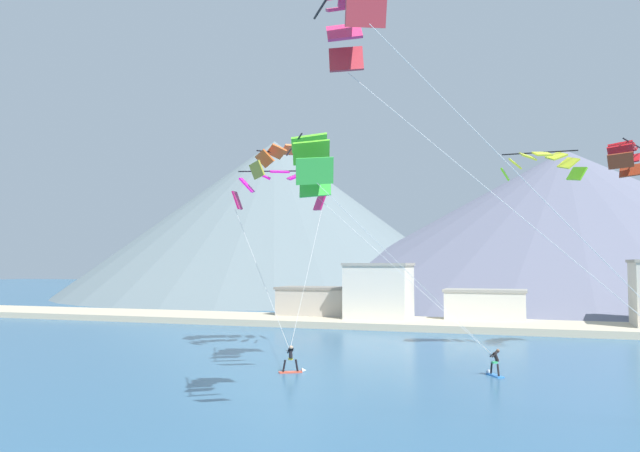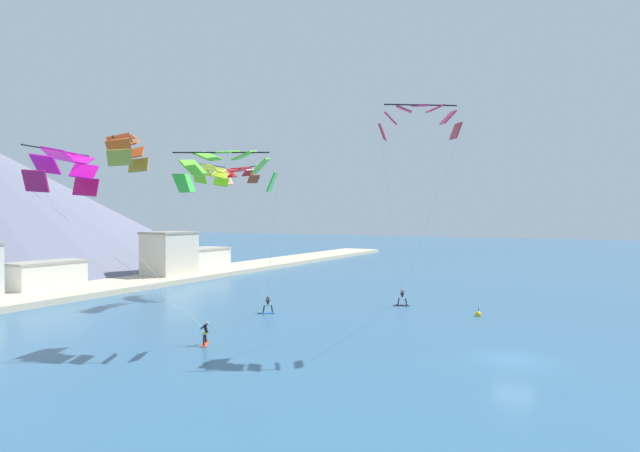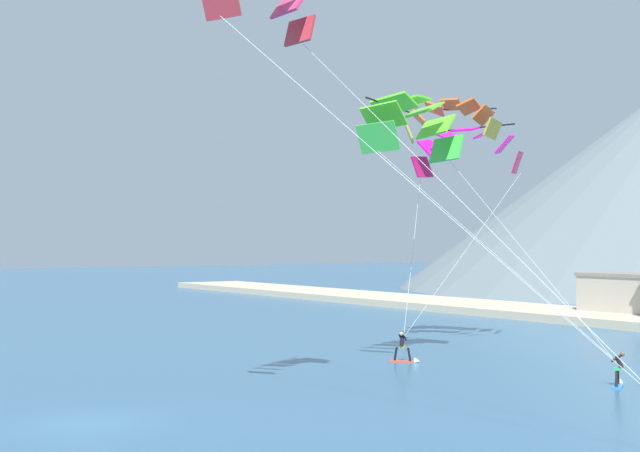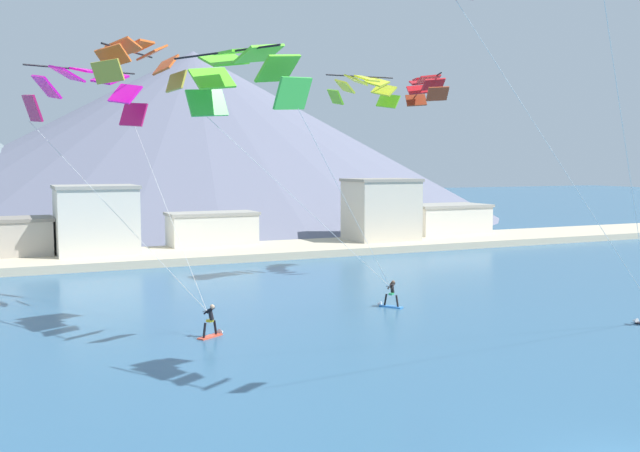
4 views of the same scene
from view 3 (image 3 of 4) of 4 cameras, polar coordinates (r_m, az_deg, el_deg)
ground_plane at (r=34.28m, az=-14.75°, el=-12.18°), size 400.00×400.00×0.00m
kitesurfer_near_lead at (r=50.03m, az=5.52°, el=-8.06°), size 1.69×1.26×1.78m
kitesurfer_near_trail at (r=43.88m, az=18.55°, el=-9.06°), size 1.28×1.68×1.70m
parafoil_kite_near_lead at (r=59.56m, az=9.39°, el=5.09°), size 8.03×11.60×12.99m
parafoil_kite_near_trail at (r=48.45m, az=5.84°, el=6.67°), size 13.13×7.95×13.17m
parafoil_kite_distant_low_drift at (r=55.62m, az=8.39°, el=6.97°), size 5.58×5.13×2.57m
shore_building_harbour_front at (r=80.94m, az=19.55°, el=-4.28°), size 8.99×5.05×4.00m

